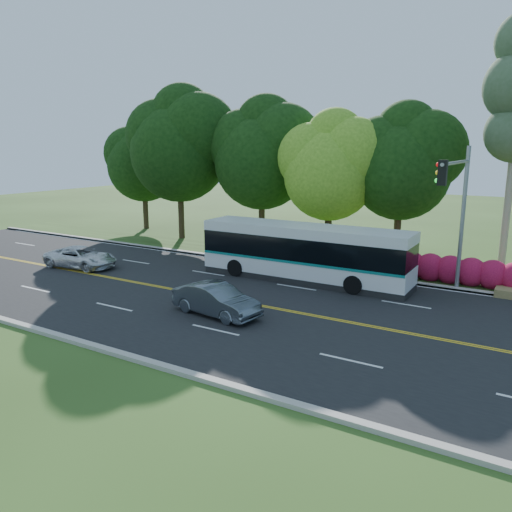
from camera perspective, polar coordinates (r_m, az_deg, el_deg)
The scene contains 12 objects.
ground at distance 22.11m, azimuth 1.70°, elevation -5.95°, with size 120.00×120.00×0.00m, color #2D4517.
road at distance 22.11m, azimuth 1.70°, elevation -5.93°, with size 60.00×14.00×0.02m, color black.
curb_north at distance 28.30m, azimuth 8.82°, elevation -1.83°, with size 60.00×0.30×0.15m, color #ABA59B.
curb_south at distance 16.64m, azimuth -10.74°, elevation -12.27°, with size 60.00×0.30×0.15m, color #ABA59B.
grass_verge at distance 29.98m, azimuth 10.16°, elevation -1.12°, with size 60.00×4.00×0.10m, color #2D4517.
lane_markings at distance 22.15m, azimuth 1.49°, elevation -5.86°, with size 57.60×13.82×0.00m.
tree_row at distance 34.12m, azimuth 4.27°, elevation 11.99°, with size 44.70×9.10×13.84m.
bougainvillea_hedge at distance 27.36m, azimuth 23.73°, elevation -1.85°, with size 9.50×2.25×1.50m.
traffic_signal at distance 24.12m, azimuth 22.04°, elevation 6.06°, with size 0.42×6.10×7.00m.
transit_bus at distance 26.28m, azimuth 5.49°, elevation 0.30°, with size 11.22×2.52×2.93m.
sedan at distance 21.03m, azimuth -4.58°, elevation -5.01°, with size 1.40×4.02×1.32m, color #555D66.
suv at distance 30.91m, azimuth -19.39°, elevation -0.13°, with size 2.02×4.37×1.21m, color silver.
Camera 1 is at (10.24, -18.31, 6.97)m, focal length 35.00 mm.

